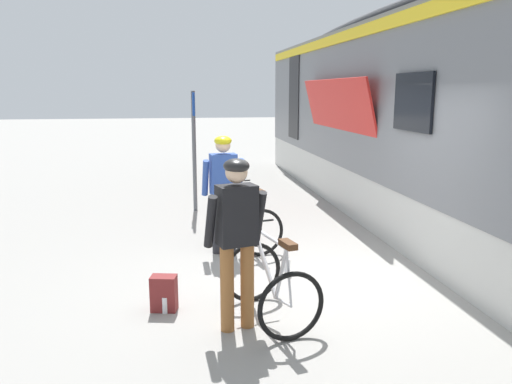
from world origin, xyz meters
TOP-DOWN VIEW (x-y plane):
  - ground_plane at (0.00, 0.00)m, footprint 80.00×80.00m
  - train_car at (3.03, 1.58)m, footprint 3.24×17.69m
  - cyclist_near_in_blue at (-1.07, 1.30)m, footprint 0.64×0.36m
  - cyclist_far_in_dark at (-1.18, -1.21)m, footprint 0.66×0.41m
  - bicycle_near_black at (-0.67, 1.54)m, footprint 0.96×1.22m
  - bicycle_far_silver at (-0.81, -1.07)m, footprint 0.93×1.20m
  - backpack_on_platform at (-1.93, -0.65)m, footprint 0.31×0.24m
  - water_bottle_near_the_bikes at (-0.33, 0.22)m, footprint 0.08×0.08m
  - water_bottle_by_the_backpack at (-1.92, -0.73)m, footprint 0.07×0.07m
  - platform_sign_post at (-1.37, 4.13)m, footprint 0.08×0.70m

SIDE VIEW (x-z plane):
  - ground_plane at x=0.00m, z-range 0.00..0.00m
  - water_bottle_by_the_backpack at x=-1.92m, z-range 0.00..0.18m
  - water_bottle_near_the_bikes at x=-0.33m, z-range 0.00..0.21m
  - backpack_on_platform at x=-1.93m, z-range 0.00..0.40m
  - bicycle_near_black at x=-0.67m, z-range -0.09..0.89m
  - bicycle_far_silver at x=-0.81m, z-range -0.09..0.89m
  - cyclist_near_in_blue at x=-1.07m, z-range 0.17..1.94m
  - cyclist_far_in_dark at x=-1.18m, z-range 0.17..1.94m
  - platform_sign_post at x=-1.37m, z-range 0.42..2.82m
  - train_car at x=3.03m, z-range 0.03..3.91m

